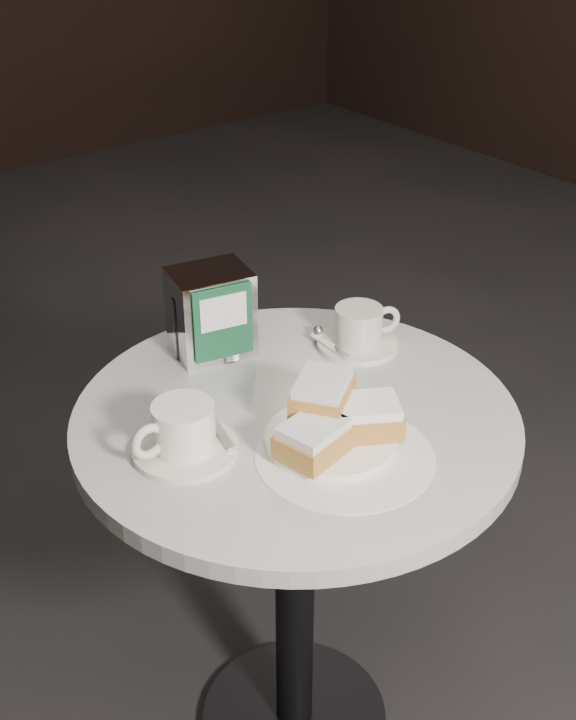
# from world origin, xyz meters

# --- Properties ---
(cafe_table) EXTENTS (0.70, 0.70, 0.74)m
(cafe_table) POSITION_xyz_m (0.00, 0.00, 0.55)
(cafe_table) COLOR black
(cafe_table) RESTS_ON ground
(sugar_spill) EXTENTS (0.28, 0.28, 0.00)m
(sugar_spill) POSITION_xyz_m (-0.01, -0.13, 0.75)
(sugar_spill) COLOR white
(sugar_spill) RESTS_ON cafe_table
(beignet_plate) EXTENTS (0.22, 0.21, 0.10)m
(beignet_plate) POSITION_xyz_m (-0.01, -0.10, 0.78)
(beignet_plate) COLOR white
(beignet_plate) RESTS_ON cafe_table
(coffee_cup_left) EXTENTS (0.17, 0.16, 0.08)m
(coffee_cup_left) POSITION_xyz_m (-0.19, 0.02, 0.78)
(coffee_cup_left) COLOR silver
(coffee_cup_left) RESTS_ON cafe_table
(coffee_cup_right) EXTENTS (0.18, 0.18, 0.07)m
(coffee_cup_right) POSITION_xyz_m (0.21, 0.10, 0.78)
(coffee_cup_right) COLOR silver
(coffee_cup_right) RESTS_ON cafe_table
(water_glass_left) EXTENTS (0.09, 0.09, 0.11)m
(water_glass_left) POSITION_xyz_m (-0.03, 0.25, 0.80)
(water_glass_left) COLOR silver
(water_glass_left) RESTS_ON cafe_table
(water_glass_right) EXTENTS (0.09, 0.09, 0.12)m
(water_glass_right) POSITION_xyz_m (0.01, 0.22, 0.80)
(water_glass_right) COLOR white
(water_glass_right) RESTS_ON cafe_table
(napkin_dispenser) EXTENTS (0.15, 0.13, 0.15)m
(napkin_dispenser) POSITION_xyz_m (0.00, 0.24, 0.82)
(napkin_dispenser) COLOR silver
(napkin_dispenser) RESTS_ON cafe_table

